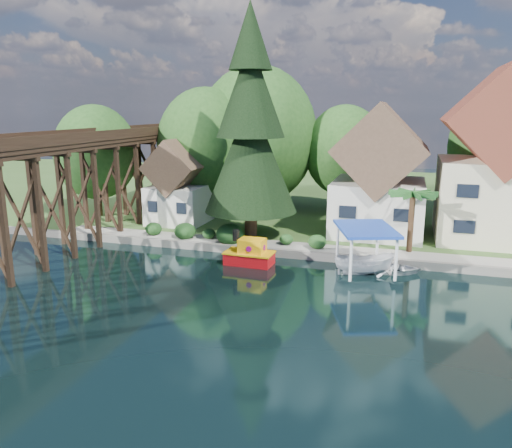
# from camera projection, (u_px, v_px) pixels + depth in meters

# --- Properties ---
(ground) EXTENTS (140.00, 140.00, 0.00)m
(ground) POSITION_uv_depth(u_px,v_px,m) (241.00, 293.00, 30.54)
(ground) COLOR black
(ground) RESTS_ON ground
(bank) EXTENTS (140.00, 52.00, 0.50)m
(bank) POSITION_uv_depth(u_px,v_px,m) (328.00, 196.00, 62.14)
(bank) COLOR #335321
(bank) RESTS_ON ground
(seawall) EXTENTS (60.00, 0.40, 0.62)m
(seawall) POSITION_uv_depth(u_px,v_px,m) (327.00, 257.00, 36.78)
(seawall) COLOR slate
(seawall) RESTS_ON ground
(promenade) EXTENTS (50.00, 2.60, 0.06)m
(promenade) POSITION_uv_depth(u_px,v_px,m) (357.00, 252.00, 37.37)
(promenade) COLOR gray
(promenade) RESTS_ON bank
(trestle_bridge) EXTENTS (4.12, 44.18, 9.30)m
(trestle_bridge) POSITION_uv_depth(u_px,v_px,m) (67.00, 183.00, 38.68)
(trestle_bridge) COLOR black
(trestle_bridge) RESTS_ON ground
(house_left) EXTENTS (7.64, 8.64, 11.02)m
(house_left) POSITION_uv_depth(u_px,v_px,m) (379.00, 179.00, 42.28)
(house_left) COLOR silver
(house_left) RESTS_ON bank
(house_center) EXTENTS (8.65, 9.18, 13.89)m
(house_center) POSITION_uv_depth(u_px,v_px,m) (496.00, 167.00, 39.89)
(house_center) COLOR beige
(house_center) RESTS_ON bank
(shed) EXTENTS (5.09, 5.40, 7.85)m
(shed) POSITION_uv_depth(u_px,v_px,m) (179.00, 187.00, 46.29)
(shed) COLOR silver
(shed) RESTS_ON bank
(bg_trees) EXTENTS (49.90, 13.30, 10.57)m
(bg_trees) POSITION_uv_depth(u_px,v_px,m) (320.00, 147.00, 48.38)
(bg_trees) COLOR #382314
(bg_trees) RESTS_ON bank
(shrubs) EXTENTS (15.76, 2.47, 1.70)m
(shrubs) POSITION_uv_depth(u_px,v_px,m) (224.00, 233.00, 40.18)
(shrubs) COLOR #163A14
(shrubs) RESTS_ON bank
(conifer) EXTENTS (7.52, 7.52, 18.52)m
(conifer) POSITION_uv_depth(u_px,v_px,m) (251.00, 129.00, 39.53)
(conifer) COLOR #382314
(conifer) RESTS_ON bank
(palm_tree) EXTENTS (3.90, 3.90, 4.91)m
(palm_tree) POSITION_uv_depth(u_px,v_px,m) (413.00, 196.00, 36.39)
(palm_tree) COLOR #382314
(palm_tree) RESTS_ON bank
(tugboat) EXTENTS (3.58, 2.08, 2.54)m
(tugboat) POSITION_uv_depth(u_px,v_px,m) (250.00, 254.00, 35.96)
(tugboat) COLOR red
(tugboat) RESTS_ON ground
(boat_white_a) EXTENTS (4.07, 3.21, 0.76)m
(boat_white_a) POSITION_uv_depth(u_px,v_px,m) (394.00, 267.00, 34.19)
(boat_white_a) COLOR silver
(boat_white_a) RESTS_ON ground
(boat_canopy) EXTENTS (4.95, 5.96, 3.29)m
(boat_canopy) POSITION_uv_depth(u_px,v_px,m) (365.00, 254.00, 33.62)
(boat_canopy) COLOR silver
(boat_canopy) RESTS_ON ground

